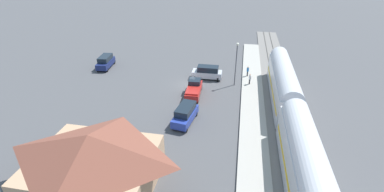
{
  "coord_description": "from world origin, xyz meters",
  "views": [
    {
      "loc": [
        -7.69,
        38.05,
        18.92
      ],
      "look_at": [
        -1.57,
        5.18,
        1.0
      ],
      "focal_mm": 25.3,
      "sensor_mm": 36.0,
      "label": 1
    }
  ],
  "objects": [
    {
      "name": "suv_silver",
      "position": [
        -2.59,
        -3.25,
        1.15
      ],
      "size": [
        4.92,
        2.44,
        2.22
      ],
      "color": "silver",
      "rests_on": "ground"
    },
    {
      "name": "suv_navy",
      "position": [
        16.36,
        -4.72,
        1.15
      ],
      "size": [
        2.46,
        5.08,
        2.22
      ],
      "color": "navy",
      "rests_on": "ground"
    },
    {
      "name": "railway_track",
      "position": [
        -14.0,
        0.0,
        0.09
      ],
      "size": [
        4.8,
        70.0,
        0.3
      ],
      "color": "slate",
      "rests_on": "ground"
    },
    {
      "name": "platform",
      "position": [
        -10.0,
        0.0,
        0.15
      ],
      "size": [
        3.2,
        46.0,
        0.3
      ],
      "color": "#A8A399",
      "rests_on": "ground"
    },
    {
      "name": "station_building",
      "position": [
        4.0,
        22.0,
        2.96
      ],
      "size": [
        11.08,
        9.3,
        5.69
      ],
      "color": "tan",
      "rests_on": "ground"
    },
    {
      "name": "light_pole_near_platform",
      "position": [
        -7.2,
        -1.6,
        4.44
      ],
      "size": [
        0.44,
        0.44,
        6.94
      ],
      "color": "#515156",
      "rests_on": "ground"
    },
    {
      "name": "pedestrian_waiting_far",
      "position": [
        -9.55,
        -1.74,
        1.28
      ],
      "size": [
        0.36,
        0.36,
        1.71
      ],
      "color": "#333338",
      "rests_on": "platform"
    },
    {
      "name": "ground_plane",
      "position": [
        0.0,
        0.0,
        0.0
      ],
      "size": [
        200.0,
        200.0,
        0.0
      ],
      "primitive_type": "plane",
      "color": "#4C4C4F"
    },
    {
      "name": "pickup_red",
      "position": [
        -1.45,
        3.01,
        1.03
      ],
      "size": [
        2.15,
        5.47,
        2.14
      ],
      "color": "red",
      "rests_on": "ground"
    },
    {
      "name": "pedestrian_on_platform",
      "position": [
        -9.2,
        -4.89,
        1.28
      ],
      "size": [
        0.36,
        0.36,
        1.71
      ],
      "color": "#333338",
      "rests_on": "platform"
    },
    {
      "name": "passenger_train",
      "position": [
        -14.0,
        19.64,
        2.86
      ],
      "size": [
        2.93,
        52.55,
        4.98
      ],
      "color": "silver",
      "rests_on": "railway_track"
    },
    {
      "name": "suv_blue",
      "position": [
        -1.66,
        10.23,
        1.15
      ],
      "size": [
        2.66,
        5.13,
        2.22
      ],
      "color": "#283D9E",
      "rests_on": "ground"
    }
  ]
}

